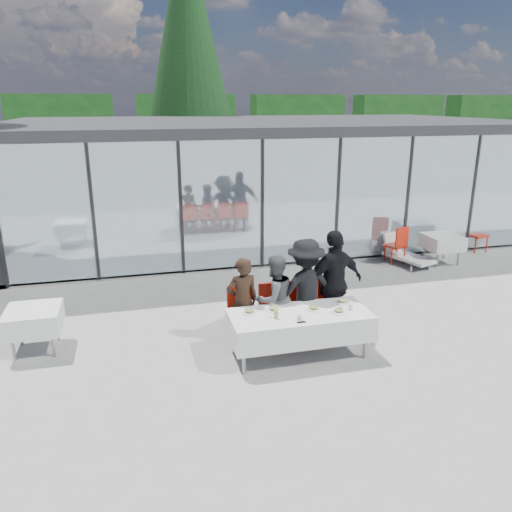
{
  "coord_description": "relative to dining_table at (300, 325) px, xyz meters",
  "views": [
    {
      "loc": [
        -2.0,
        -7.37,
        4.0
      ],
      "look_at": [
        0.17,
        1.2,
        1.23
      ],
      "focal_mm": 35.0,
      "sensor_mm": 36.0,
      "label": 1
    }
  ],
  "objects": [
    {
      "name": "plate_a",
      "position": [
        -0.78,
        0.2,
        0.24
      ],
      "size": [
        0.26,
        0.26,
        0.07
      ],
      "color": "white",
      "rests_on": "dining_table"
    },
    {
      "name": "ground",
      "position": [
        -0.48,
        0.43,
        -0.54
      ],
      "size": [
        90.0,
        90.0,
        0.0
      ],
      "primitive_type": "plane",
      "color": "gray",
      "rests_on": "ground"
    },
    {
      "name": "conifer_tree",
      "position": [
        0.02,
        13.43,
        5.45
      ],
      "size": [
        4.0,
        4.0,
        10.5
      ],
      "color": "#382316",
      "rests_on": "ground"
    },
    {
      "name": "spare_table_right",
      "position": [
        5.11,
        3.73,
        0.02
      ],
      "size": [
        0.86,
        0.86,
        0.74
      ],
      "color": "silver",
      "rests_on": "ground"
    },
    {
      "name": "diner_d",
      "position": [
        0.85,
        0.63,
        0.41
      ],
      "size": [
        1.32,
        1.32,
        1.9
      ],
      "primitive_type": "imported",
      "rotation": [
        0.0,
        0.0,
        3.34
      ],
      "color": "black",
      "rests_on": "ground"
    },
    {
      "name": "diner_chair_c",
      "position": [
        0.31,
        0.75,
        -0.0
      ],
      "size": [
        0.44,
        0.44,
        0.97
      ],
      "color": "red",
      "rests_on": "ground"
    },
    {
      "name": "pavilion",
      "position": [
        1.53,
        8.6,
        1.61
      ],
      "size": [
        14.8,
        8.8,
        3.44
      ],
      "color": "gray",
      "rests_on": "ground"
    },
    {
      "name": "plate_d",
      "position": [
        0.85,
        0.22,
        0.24
      ],
      "size": [
        0.26,
        0.26,
        0.07
      ],
      "color": "white",
      "rests_on": "dining_table"
    },
    {
      "name": "spare_chair_b",
      "position": [
        4.0,
        3.96,
        -0.0
      ],
      "size": [
        0.56,
        0.56,
        0.97
      ],
      "color": "red",
      "rests_on": "ground"
    },
    {
      "name": "spare_table_left",
      "position": [
        -4.19,
        1.23,
        0.02
      ],
      "size": [
        0.86,
        0.86,
        0.74
      ],
      "color": "silver",
      "rests_on": "ground"
    },
    {
      "name": "drinking_glasses",
      "position": [
        0.46,
        -0.16,
        0.26
      ],
      "size": [
        1.01,
        0.26,
        0.1
      ],
      "color": "silver",
      "rests_on": "dining_table"
    },
    {
      "name": "diner_chair_a",
      "position": [
        -0.8,
        0.75,
        -0.0
      ],
      "size": [
        0.44,
        0.44,
        0.97
      ],
      "color": "red",
      "rests_on": "ground"
    },
    {
      "name": "diner_chair_b",
      "position": [
        -0.24,
        0.75,
        -0.0
      ],
      "size": [
        0.44,
        0.44,
        0.97
      ],
      "color": "red",
      "rests_on": "ground"
    },
    {
      "name": "diner_a",
      "position": [
        -0.8,
        0.63,
        0.23
      ],
      "size": [
        0.63,
        0.63,
        1.55
      ],
      "primitive_type": "imported",
      "rotation": [
        0.0,
        0.0,
        3.27
      ],
      "color": "#2F1F15",
      "rests_on": "ground"
    },
    {
      "name": "treeline",
      "position": [
        -2.48,
        28.43,
        1.66
      ],
      "size": [
        62.5,
        2.0,
        4.4
      ],
      "color": "#103412",
      "rests_on": "ground"
    },
    {
      "name": "diner_chair_d",
      "position": [
        0.85,
        0.75,
        -0.0
      ],
      "size": [
        0.44,
        0.44,
        0.97
      ],
      "color": "red",
      "rests_on": "ground"
    },
    {
      "name": "diner_b",
      "position": [
        -0.24,
        0.63,
        0.23
      ],
      "size": [
        0.96,
        0.96,
        1.54
      ],
      "primitive_type": "imported",
      "rotation": [
        0.0,
        0.0,
        3.49
      ],
      "color": "#555555",
      "rests_on": "ground"
    },
    {
      "name": "plate_b",
      "position": [
        -0.38,
        0.2,
        0.24
      ],
      "size": [
        0.26,
        0.26,
        0.07
      ],
      "color": "white",
      "rests_on": "dining_table"
    },
    {
      "name": "juice_bottle",
      "position": [
        -0.43,
        -0.12,
        0.28
      ],
      "size": [
        0.06,
        0.06,
        0.14
      ],
      "primitive_type": "cylinder",
      "color": "#90B049",
      "rests_on": "dining_table"
    },
    {
      "name": "folded_eyeglasses",
      "position": [
        -0.1,
        -0.35,
        0.22
      ],
      "size": [
        0.14,
        0.03,
        0.01
      ],
      "primitive_type": "cube",
      "color": "black",
      "rests_on": "dining_table"
    },
    {
      "name": "spare_chair_a",
      "position": [
        6.67,
        4.49,
        -0.0
      ],
      "size": [
        0.51,
        0.51,
        0.97
      ],
      "color": "red",
      "rests_on": "ground"
    },
    {
      "name": "plate_c",
      "position": [
        0.27,
        0.08,
        0.24
      ],
      "size": [
        0.26,
        0.26,
        0.07
      ],
      "color": "white",
      "rests_on": "dining_table"
    },
    {
      "name": "diner_c",
      "position": [
        0.31,
        0.63,
        0.35
      ],
      "size": [
        1.28,
        1.28,
        1.78
      ],
      "primitive_type": "imported",
      "rotation": [
        0.0,
        0.0,
        3.26
      ],
      "color": "black",
      "rests_on": "ground"
    },
    {
      "name": "plate_extra",
      "position": [
        0.61,
        -0.13,
        0.24
      ],
      "size": [
        0.26,
        0.26,
        0.07
      ],
      "color": "white",
      "rests_on": "dining_table"
    },
    {
      "name": "lounger",
      "position": [
        4.21,
        3.99,
        -0.28
      ],
      "size": [
        0.98,
        1.45,
        0.72
      ],
      "color": "silver",
      "rests_on": "ground"
    },
    {
      "name": "dining_table",
      "position": [
        0.0,
        0.0,
        0.0
      ],
      "size": [
        2.26,
        0.96,
        0.75
      ],
      "color": "silver",
      "rests_on": "ground"
    }
  ]
}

